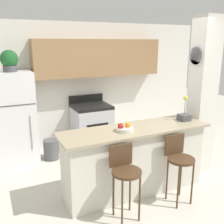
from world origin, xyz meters
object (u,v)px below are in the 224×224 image
object	(u,v)px
bar_stool_right	(179,159)
potted_plant_on_fridge	(9,61)
refrigerator	(15,118)
stove_range	(92,126)
trash_bin	(51,149)
orchid_vase	(184,115)
bar_stool_left	(125,172)
fruit_bowl	(124,128)

from	to	relation	value
bar_stool_right	potted_plant_on_fridge	distance (m)	3.21
refrigerator	stove_range	distance (m)	1.53
potted_plant_on_fridge	trash_bin	world-z (taller)	potted_plant_on_fridge
refrigerator	orchid_vase	xyz separation A→B (m)	(2.30, -1.84, 0.24)
refrigerator	bar_stool_left	xyz separation A→B (m)	(1.02, -2.32, -0.21)
stove_range	fruit_bowl	xyz separation A→B (m)	(-0.25, -1.90, 0.56)
stove_range	bar_stool_right	world-z (taller)	stove_range
potted_plant_on_fridge	orchid_vase	xyz separation A→B (m)	(2.30, -1.84, -0.78)
refrigerator	potted_plant_on_fridge	world-z (taller)	potted_plant_on_fridge
bar_stool_right	potted_plant_on_fridge	xyz separation A→B (m)	(-1.85, 2.32, 1.23)
bar_stool_right	potted_plant_on_fridge	world-z (taller)	potted_plant_on_fridge
fruit_bowl	trash_bin	xyz separation A→B (m)	(-0.66, 1.67, -0.83)
bar_stool_right	bar_stool_left	bearing A→B (deg)	180.00
stove_range	bar_stool_left	xyz separation A→B (m)	(-0.46, -2.33, 0.16)
bar_stool_left	fruit_bowl	bearing A→B (deg)	63.86
refrigerator	orchid_vase	world-z (taller)	refrigerator
stove_range	bar_stool_right	size ratio (longest dim) A/B	1.15
potted_plant_on_fridge	orchid_vase	size ratio (longest dim) A/B	0.96
refrigerator	potted_plant_on_fridge	xyz separation A→B (m)	(-0.00, 0.00, 1.02)
bar_stool_left	fruit_bowl	xyz separation A→B (m)	(0.21, 0.43, 0.40)
trash_bin	orchid_vase	bearing A→B (deg)	-43.06
stove_range	bar_stool_right	bearing A→B (deg)	-81.05
stove_range	trash_bin	distance (m)	0.98
potted_plant_on_fridge	refrigerator	bearing A→B (deg)	-61.92
refrigerator	bar_stool_left	size ratio (longest dim) A/B	1.78
bar_stool_right	trash_bin	xyz separation A→B (m)	(-1.28, 2.10, -0.43)
bar_stool_left	trash_bin	world-z (taller)	bar_stool_left
fruit_bowl	refrigerator	bearing A→B (deg)	123.03
stove_range	potted_plant_on_fridge	xyz separation A→B (m)	(-1.48, -0.01, 1.38)
stove_range	trash_bin	bearing A→B (deg)	-165.87
bar_stool_right	trash_bin	world-z (taller)	bar_stool_right
stove_range	fruit_bowl	distance (m)	2.00
bar_stool_left	fruit_bowl	distance (m)	0.62
potted_plant_on_fridge	trash_bin	bearing A→B (deg)	-21.36
bar_stool_left	refrigerator	bearing A→B (deg)	113.77
potted_plant_on_fridge	fruit_bowl	distance (m)	2.41
trash_bin	potted_plant_on_fridge	bearing A→B (deg)	158.64
trash_bin	refrigerator	bearing A→B (deg)	158.65
orchid_vase	trash_bin	world-z (taller)	orchid_vase
bar_stool_left	potted_plant_on_fridge	world-z (taller)	potted_plant_on_fridge
refrigerator	potted_plant_on_fridge	size ratio (longest dim) A/B	4.45
stove_range	orchid_vase	distance (m)	2.11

